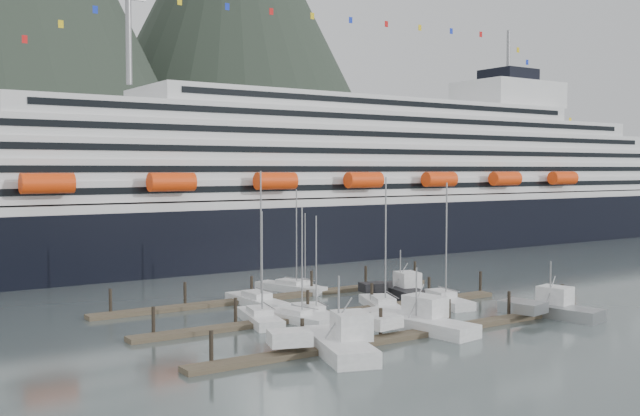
# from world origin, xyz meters

# --- Properties ---
(ground) EXTENTS (1600.00, 1600.00, 0.00)m
(ground) POSITION_xyz_m (0.00, 0.00, 0.00)
(ground) COLOR #424E4D
(ground) RESTS_ON ground
(cruise_ship) EXTENTS (210.00, 30.40, 50.30)m
(cruise_ship) POSITION_xyz_m (30.03, 54.94, 12.04)
(cruise_ship) COLOR black
(cruise_ship) RESTS_ON ground
(dock_near) EXTENTS (48.18, 2.28, 3.20)m
(dock_near) POSITION_xyz_m (-4.93, -9.95, 0.31)
(dock_near) COLOR #473C2E
(dock_near) RESTS_ON ground
(dock_mid) EXTENTS (48.18, 2.28, 3.20)m
(dock_mid) POSITION_xyz_m (-4.93, 3.05, 0.31)
(dock_mid) COLOR #473C2E
(dock_mid) RESTS_ON ground
(dock_far) EXTENTS (48.18, 2.28, 3.20)m
(dock_far) POSITION_xyz_m (-4.93, 16.05, 0.31)
(dock_far) COLOR #473C2E
(dock_far) RESTS_ON ground
(sailboat_a) EXTENTS (5.02, 10.10, 12.50)m
(sailboat_a) POSITION_xyz_m (-14.04, 4.22, 0.42)
(sailboat_a) COLOR silver
(sailboat_a) RESTS_ON ground
(sailboat_b) EXTENTS (4.57, 9.50, 11.72)m
(sailboat_b) POSITION_xyz_m (-7.45, 3.78, 0.40)
(sailboat_b) COLOR silver
(sailboat_b) RESTS_ON ground
(sailboat_c) EXTENTS (4.51, 9.30, 12.83)m
(sailboat_c) POSITION_xyz_m (-10.58, 2.41, 0.41)
(sailboat_c) COLOR silver
(sailboat_c) RESTS_ON ground
(sailboat_d) EXTENTS (7.21, 12.00, 16.06)m
(sailboat_d) POSITION_xyz_m (1.27, 2.41, 0.44)
(sailboat_d) COLOR silver
(sailboat_d) RESTS_ON ground
(sailboat_e) EXTENTS (2.94, 11.12, 16.76)m
(sailboat_e) POSITION_xyz_m (-9.49, 13.12, 0.46)
(sailboat_e) COLOR silver
(sailboat_e) RESTS_ON ground
(sailboat_f) EXTENTS (2.79, 8.17, 10.90)m
(sailboat_f) POSITION_xyz_m (1.38, 19.99, 0.39)
(sailboat_f) COLOR silver
(sailboat_f) RESTS_ON ground
(sailboat_g) EXTENTS (5.87, 10.89, 14.20)m
(sailboat_g) POSITION_xyz_m (-0.50, 19.99, 0.42)
(sailboat_g) COLOR silver
(sailboat_g) RESTS_ON ground
(sailboat_h) EXTENTS (4.64, 10.57, 15.37)m
(sailboat_h) POSITION_xyz_m (9.43, 1.30, 0.45)
(sailboat_h) COLOR silver
(sailboat_h) RESTS_ON ground
(trawler_b) EXTENTS (10.07, 12.43, 7.70)m
(trawler_b) POSITION_xyz_m (-14.86, -11.32, 0.96)
(trawler_b) COLOR silver
(trawler_b) RESTS_ON ground
(trawler_c) EXTENTS (10.07, 14.14, 7.03)m
(trawler_c) POSITION_xyz_m (-2.53, -7.67, 0.90)
(trawler_c) COLOR silver
(trawler_c) RESTS_ON ground
(trawler_d) EXTENTS (8.91, 11.84, 6.77)m
(trawler_d) POSITION_xyz_m (14.57, -10.70, 0.87)
(trawler_d) COLOR #939598
(trawler_d) RESTS_ON ground
(trawler_e) EXTENTS (8.26, 10.72, 6.64)m
(trawler_e) POSITION_xyz_m (8.87, 8.47, 0.86)
(trawler_e) COLOR black
(trawler_e) RESTS_ON ground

